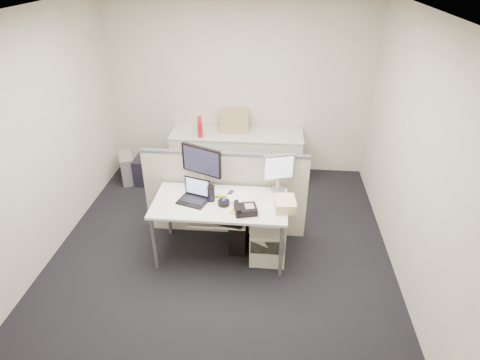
# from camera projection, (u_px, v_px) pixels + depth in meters

# --- Properties ---
(floor) EXTENTS (4.00, 4.50, 0.01)m
(floor) POSITION_uv_depth(u_px,v_px,m) (221.00, 253.00, 4.83)
(floor) COLOR black
(floor) RESTS_ON ground
(ceiling) EXTENTS (4.00, 4.50, 0.01)m
(ceiling) POSITION_uv_depth(u_px,v_px,m) (214.00, 12.00, 3.49)
(ceiling) COLOR white
(ceiling) RESTS_ON ground
(wall_back) EXTENTS (4.00, 0.02, 2.70)m
(wall_back) POSITION_uv_depth(u_px,v_px,m) (239.00, 88.00, 6.10)
(wall_back) COLOR #BDB79F
(wall_back) RESTS_ON ground
(wall_front) EXTENTS (4.00, 0.02, 2.70)m
(wall_front) POSITION_uv_depth(u_px,v_px,m) (163.00, 329.00, 2.21)
(wall_front) COLOR #BDB79F
(wall_front) RESTS_ON ground
(wall_left) EXTENTS (0.02, 4.50, 2.70)m
(wall_left) POSITION_uv_depth(u_px,v_px,m) (35.00, 145.00, 4.32)
(wall_left) COLOR #BDB79F
(wall_left) RESTS_ON ground
(wall_right) EXTENTS (0.02, 4.50, 2.70)m
(wall_right) POSITION_uv_depth(u_px,v_px,m) (417.00, 160.00, 4.00)
(wall_right) COLOR #BDB79F
(wall_right) RESTS_ON ground
(desk) EXTENTS (1.50, 0.75, 0.73)m
(desk) POSITION_uv_depth(u_px,v_px,m) (220.00, 207.00, 4.50)
(desk) COLOR silver
(desk) RESTS_ON floor
(keyboard_tray) EXTENTS (0.62, 0.32, 0.02)m
(keyboard_tray) POSITION_uv_depth(u_px,v_px,m) (218.00, 219.00, 4.37)
(keyboard_tray) COLOR silver
(keyboard_tray) RESTS_ON desk
(drawer_pedestal) EXTENTS (0.40, 0.55, 0.65)m
(drawer_pedestal) POSITION_uv_depth(u_px,v_px,m) (268.00, 231.00, 4.67)
(drawer_pedestal) COLOR beige
(drawer_pedestal) RESTS_ON floor
(cubicle_partition) EXTENTS (2.00, 0.06, 1.10)m
(cubicle_partition) POSITION_uv_depth(u_px,v_px,m) (225.00, 195.00, 4.94)
(cubicle_partition) COLOR beige
(cubicle_partition) RESTS_ON floor
(back_counter) EXTENTS (2.00, 0.60, 0.72)m
(back_counter) POSITION_uv_depth(u_px,v_px,m) (237.00, 155.00, 6.32)
(back_counter) COLOR beige
(back_counter) RESTS_ON floor
(monitor_main) EXTENTS (0.56, 0.40, 0.52)m
(monitor_main) POSITION_uv_depth(u_px,v_px,m) (202.00, 167.00, 4.63)
(monitor_main) COLOR black
(monitor_main) RESTS_ON desk
(monitor_small) EXTENTS (0.40, 0.28, 0.45)m
(monitor_small) POSITION_uv_depth(u_px,v_px,m) (278.00, 173.00, 4.58)
(monitor_small) COLOR #B7B7BC
(monitor_small) RESTS_ON desk
(laptop) EXTENTS (0.38, 0.33, 0.24)m
(laptop) POSITION_uv_depth(u_px,v_px,m) (192.00, 193.00, 4.41)
(laptop) COLOR black
(laptop) RESTS_ON desk
(trackball) EXTENTS (0.15, 0.15, 0.05)m
(trackball) POSITION_uv_depth(u_px,v_px,m) (224.00, 203.00, 4.41)
(trackball) COLOR black
(trackball) RESTS_ON desk
(desk_phone) EXTENTS (0.27, 0.24, 0.07)m
(desk_phone) POSITION_uv_depth(u_px,v_px,m) (246.00, 210.00, 4.27)
(desk_phone) COLOR black
(desk_phone) RESTS_ON desk
(paper_stack) EXTENTS (0.21, 0.26, 0.01)m
(paper_stack) POSITION_uv_depth(u_px,v_px,m) (234.00, 197.00, 4.56)
(paper_stack) COLOR silver
(paper_stack) RESTS_ON desk
(sticky_pad) EXTENTS (0.12, 0.12, 0.01)m
(sticky_pad) POSITION_uv_depth(u_px,v_px,m) (234.00, 211.00, 4.29)
(sticky_pad) COLOR gold
(sticky_pad) RESTS_ON desk
(travel_mug) EXTENTS (0.09, 0.09, 0.17)m
(travel_mug) POSITION_uv_depth(u_px,v_px,m) (211.00, 194.00, 4.45)
(travel_mug) COLOR black
(travel_mug) RESTS_ON desk
(banana) EXTENTS (0.16, 0.06, 0.04)m
(banana) POSITION_uv_depth(u_px,v_px,m) (221.00, 196.00, 4.54)
(banana) COLOR gold
(banana) RESTS_ON desk
(cellphone) EXTENTS (0.08, 0.11, 0.01)m
(cellphone) POSITION_uv_depth(u_px,v_px,m) (231.00, 193.00, 4.63)
(cellphone) COLOR black
(cellphone) RESTS_ON desk
(manila_folders) EXTENTS (0.25, 0.30, 0.11)m
(manila_folders) POSITION_uv_depth(u_px,v_px,m) (285.00, 204.00, 4.34)
(manila_folders) COLOR #EEC88C
(manila_folders) RESTS_ON desk
(keyboard) EXTENTS (0.51, 0.28, 0.03)m
(keyboard) POSITION_uv_depth(u_px,v_px,m) (222.00, 220.00, 4.31)
(keyboard) COLOR black
(keyboard) RESTS_ON keyboard_tray
(pc_tower_desk) EXTENTS (0.20, 0.49, 0.46)m
(pc_tower_desk) POSITION_uv_depth(u_px,v_px,m) (239.00, 228.00, 4.87)
(pc_tower_desk) COLOR black
(pc_tower_desk) RESTS_ON floor
(pc_tower_spare_dark) EXTENTS (0.18, 0.44, 0.41)m
(pc_tower_spare_dark) POSITION_uv_depth(u_px,v_px,m) (143.00, 169.00, 6.25)
(pc_tower_spare_dark) COLOR black
(pc_tower_spare_dark) RESTS_ON floor
(pc_tower_spare_silver) EXTENTS (0.35, 0.50, 0.44)m
(pc_tower_spare_silver) POSITION_uv_depth(u_px,v_px,m) (127.00, 168.00, 6.26)
(pc_tower_spare_silver) COLOR #B7B7BC
(pc_tower_spare_silver) RESTS_ON floor
(cardboard_box_left) EXTENTS (0.46, 0.36, 0.33)m
(cardboard_box_left) POSITION_uv_depth(u_px,v_px,m) (234.00, 121.00, 6.17)
(cardboard_box_left) COLOR tan
(cardboard_box_left) RESTS_ON back_counter
(cardboard_box_right) EXTENTS (0.37, 0.32, 0.23)m
(cardboard_box_right) POSITION_uv_depth(u_px,v_px,m) (238.00, 124.00, 6.19)
(cardboard_box_right) COLOR tan
(cardboard_box_right) RESTS_ON back_counter
(red_binder) EXTENTS (0.12, 0.29, 0.26)m
(red_binder) POSITION_uv_depth(u_px,v_px,m) (200.00, 128.00, 6.03)
(red_binder) COLOR #AF1119
(red_binder) RESTS_ON back_counter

